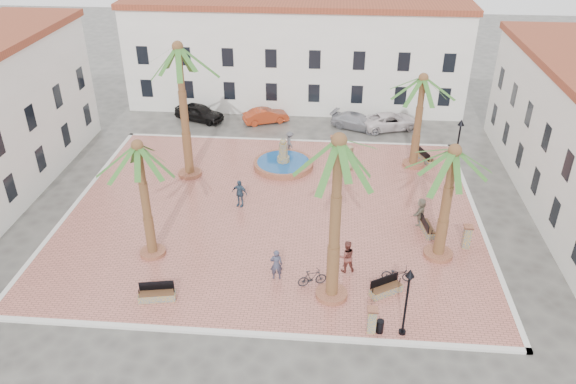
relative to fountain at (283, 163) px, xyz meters
name	(u,v)px	position (x,y,z in m)	size (l,w,h in m)	color
ground	(273,213)	(-0.12, -6.23, -0.46)	(120.00, 120.00, 0.00)	#56544F
plaza	(273,212)	(-0.12, -6.23, -0.38)	(26.00, 22.00, 0.15)	#BC695B
kerb_n	(287,141)	(-0.12, 4.77, -0.38)	(26.30, 0.30, 0.16)	silver
kerb_s	(247,334)	(-0.12, -17.23, -0.38)	(26.30, 0.30, 0.16)	silver
kerb_e	(479,221)	(12.88, -6.23, -0.38)	(0.30, 22.30, 0.16)	silver
kerb_w	(77,203)	(-13.12, -6.23, -0.38)	(0.30, 22.30, 0.16)	silver
building_north	(296,53)	(-0.12, 13.76, 4.31)	(30.40, 7.40, 9.50)	white
fountain	(283,163)	(0.00, 0.00, 0.00)	(4.38, 4.38, 2.26)	#A35D42
palm_nw	(179,61)	(-6.57, -1.82, 8.00)	(5.42, 5.42, 9.64)	#A35D42
palm_sw	(139,159)	(-6.43, -11.41, 5.71)	(4.72, 4.72, 7.13)	#A35D42
palm_s	(338,159)	(3.81, -14.23, 7.53)	(5.34, 5.34, 9.14)	#A35D42
palm_e	(452,165)	(9.78, -10.21, 5.45)	(5.33, 5.33, 6.96)	#A35D42
palm_ne	(422,89)	(9.56, 1.05, 5.57)	(5.13, 5.13, 7.05)	#A35D42
bench_s	(157,295)	(-5.03, -15.26, -0.03)	(1.93, 0.90, 0.98)	#817758
bench_se	(386,289)	(6.59, -13.80, -0.04)	(1.81, 1.42, 0.95)	#817758
bench_e	(427,228)	(9.44, -7.85, -0.04)	(0.83, 1.84, 0.94)	#817758
bench_ne	(425,158)	(10.55, 1.75, -0.03)	(1.21, 1.95, 0.99)	#817758
lamppost_s	(408,291)	(7.19, -16.63, 2.26)	(0.41, 0.41, 3.79)	black
lamppost_e	(459,138)	(12.28, -0.18, 2.58)	(0.46, 0.46, 4.26)	black
bollard_se	(372,320)	(5.72, -16.63, 0.41)	(0.50, 0.50, 1.39)	#817758
bollard_n	(333,144)	(3.62, 2.71, 0.41)	(0.53, 0.53, 1.39)	#817758
bollard_e	(467,236)	(11.47, -9.27, 0.46)	(0.54, 0.54, 1.47)	#817758
litter_bin	(380,326)	(6.13, -16.63, 0.04)	(0.35, 0.35, 0.69)	black
cyclist_a	(276,264)	(0.84, -13.02, 0.60)	(0.66, 0.43, 1.81)	#393C51
bicycle_a	(397,274)	(7.26, -12.67, 0.13)	(0.58, 1.66, 0.87)	black
cyclist_b	(347,256)	(4.54, -12.05, 0.64)	(0.92, 0.72, 1.90)	brown
bicycle_b	(312,278)	(2.77, -13.44, 0.17)	(0.45, 1.58, 0.95)	black
pedestrian_fountain_a	(350,157)	(4.84, 0.05, 0.63)	(0.92, 0.60, 1.88)	#8E7A56
pedestrian_fountain_b	(240,193)	(-2.30, -5.75, 0.63)	(1.10, 0.46, 1.87)	#31475D
pedestrian_north	(290,142)	(0.26, 2.67, 0.51)	(1.06, 0.61, 1.64)	#4D4D52
pedestrian_east	(421,211)	(9.10, -6.96, 0.59)	(1.66, 0.53, 1.79)	#746A57
car_black	(199,112)	(-8.20, 8.55, 0.29)	(1.77, 4.39, 1.50)	black
car_red	(266,116)	(-2.32, 8.53, 0.19)	(1.37, 3.92, 1.29)	#AA3719
car_silver	(357,121)	(5.56, 7.91, 0.19)	(1.83, 4.49, 1.30)	#AFAFB8
car_white	(391,121)	(8.41, 8.12, 0.23)	(2.29, 4.97, 1.38)	white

